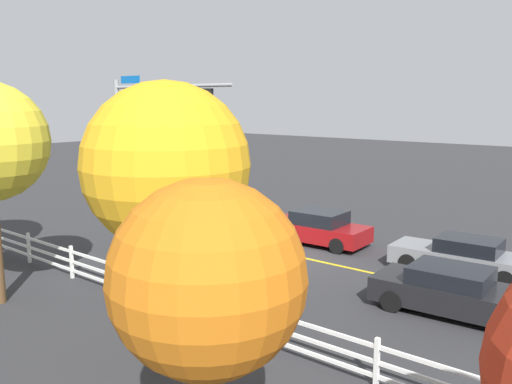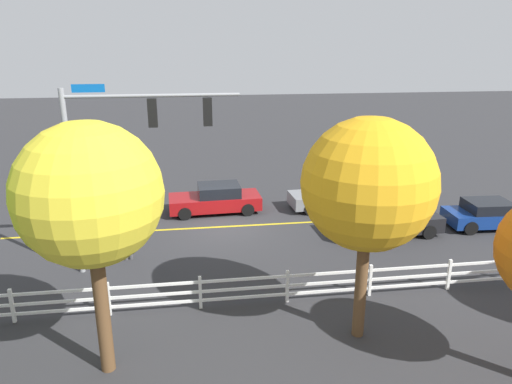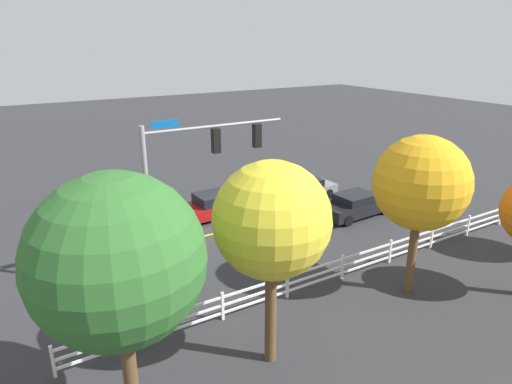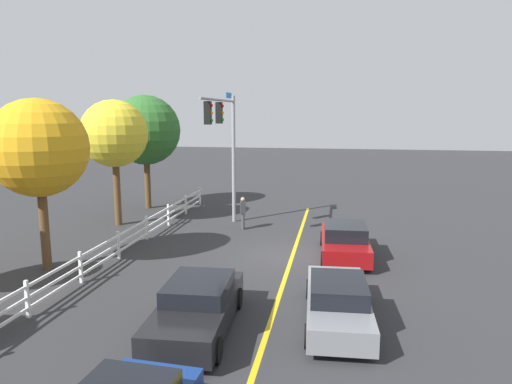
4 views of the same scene
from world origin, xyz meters
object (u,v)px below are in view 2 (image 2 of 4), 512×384
at_px(car_1, 336,196).
at_px(tree_3, 90,196).
at_px(car_0, 386,220).
at_px(car_2, 216,199).
at_px(pedestrian, 127,238).
at_px(tree_4, 368,185).
at_px(car_3, 490,214).

height_order(car_1, tree_3, tree_3).
distance_m(car_0, car_1, 3.99).
bearing_deg(car_2, pedestrian, 50.66).
bearing_deg(tree_3, tree_4, -175.48).
distance_m(car_1, car_2, 6.33).
bearing_deg(pedestrian, car_1, 98.42).
bearing_deg(tree_3, car_1, -130.36).
bearing_deg(tree_4, pedestrian, -40.31).
height_order(car_0, tree_4, tree_4).
bearing_deg(car_2, tree_3, 70.63).
bearing_deg(pedestrian, tree_4, 32.44).
relative_size(car_2, pedestrian, 2.78).
distance_m(car_2, car_3, 13.26).
height_order(car_0, tree_3, tree_3).
height_order(car_2, tree_3, tree_3).
relative_size(pedestrian, tree_3, 0.25).
bearing_deg(car_1, car_2, -5.42).
xyz_separation_m(car_3, tree_3, (16.27, 7.99, 4.23)).
height_order(car_0, car_2, car_2).
bearing_deg(car_1, tree_3, 46.53).
relative_size(car_0, car_1, 0.99).
distance_m(car_0, tree_3, 14.20).
bearing_deg(car_2, car_0, 148.69).
relative_size(tree_3, tree_4, 1.02).
relative_size(car_0, tree_3, 0.72).
bearing_deg(car_1, pedestrian, 22.56).
height_order(car_1, car_2, car_2).
height_order(pedestrian, tree_3, tree_3).
bearing_deg(car_0, tree_3, -147.65).
distance_m(car_1, car_3, 7.34).
relative_size(car_1, car_2, 1.04).
xyz_separation_m(car_0, tree_4, (3.93, 7.30, 3.99)).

